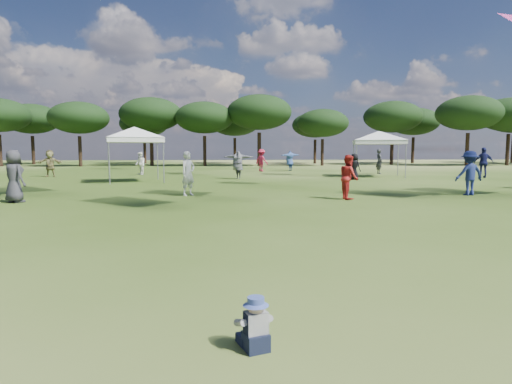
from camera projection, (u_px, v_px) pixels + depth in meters
tree_line at (249, 117)px, 48.56m from camera, size 108.78×17.63×7.77m
tent_left at (134, 129)px, 23.15m from camera, size 5.65×5.65×3.30m
tent_right at (379, 133)px, 27.60m from camera, size 6.16×6.16×3.26m
toddler at (255, 326)px, 3.79m from camera, size 0.36×0.39×0.48m
festival_crowd at (248, 165)px, 25.35m from camera, size 30.84×21.83×1.90m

